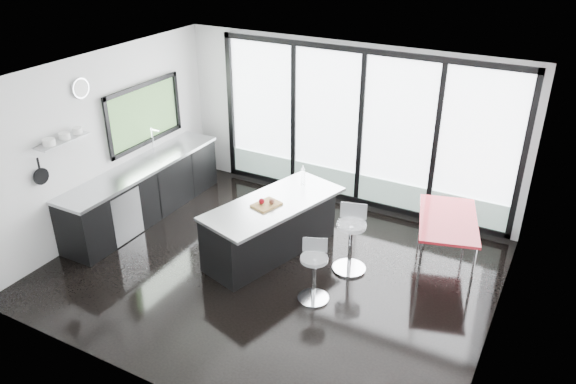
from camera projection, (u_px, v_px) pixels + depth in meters
The scene contains 11 objects.
floor at pixel (272, 270), 8.08m from camera, with size 6.00×5.00×0.00m, color black.
ceiling at pixel (269, 79), 6.82m from camera, with size 6.00×5.00×0.00m, color white.
wall_back at pixel (359, 136), 9.33m from camera, with size 6.00×0.09×2.80m.
wall_front at pixel (143, 281), 5.49m from camera, with size 6.00×0.00×2.80m, color silver.
wall_left at pixel (116, 128), 8.85m from camera, with size 0.26×5.00×2.80m.
wall_right at pixel (506, 239), 6.18m from camera, with size 0.00×5.00×2.80m, color silver.
counter_cabinets at pixel (144, 191), 9.32m from camera, with size 0.69×3.24×1.36m.
island at pixel (271, 226), 8.30m from camera, with size 1.47×2.33×1.15m.
bar_stool_near at pixel (314, 278), 7.33m from camera, with size 0.42×0.42×0.67m, color silver.
bar_stool_far at pixel (350, 247), 7.92m from camera, with size 0.48×0.48×0.77m, color silver.
red_table at pixel (445, 241), 8.08m from camera, with size 0.79×1.39×0.74m, color maroon.
Camera 1 is at (3.39, -5.78, 4.66)m, focal length 35.00 mm.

